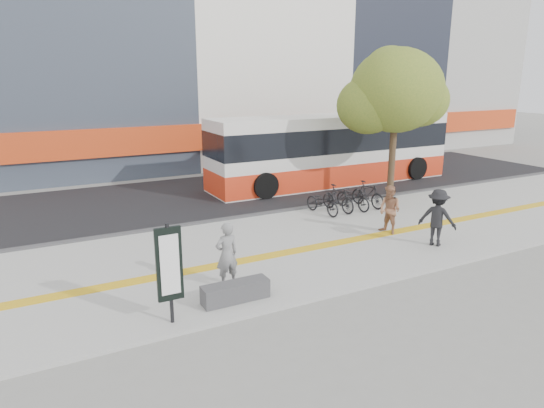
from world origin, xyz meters
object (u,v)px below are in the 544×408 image
bus (332,152)px  pedestrian_dark (437,218)px  seated_woman (227,255)px  pedestrian_tan (390,210)px  signboard (169,266)px  bench (236,292)px  street_tree (394,92)px

bus → pedestrian_dark: bus is taller
bus → seated_woman: (-9.25, -8.83, -0.71)m
pedestrian_tan → signboard: bearing=-82.5°
signboard → pedestrian_dark: signboard is taller
pedestrian_tan → pedestrian_dark: 1.66m
bench → pedestrian_dark: (7.03, 0.63, 0.66)m
bench → pedestrian_tan: bearing=18.7°
pedestrian_dark → bench: bearing=63.8°
signboard → bus: 14.87m
signboard → pedestrian_tan: (8.13, 2.52, -0.48)m
bench → pedestrian_dark: 7.09m
seated_woman → pedestrian_dark: (6.87, -0.24, 0.06)m
seated_woman → signboard: bearing=28.6°
signboard → street_tree: street_tree is taller
street_tree → seated_woman: street_tree is taller
bus → signboard: bearing=-137.7°
signboard → seated_woman: bearing=33.8°
bus → seated_woman: 12.80m
signboard → pedestrian_tan: bearing=17.2°
bench → seated_woman: (0.16, 0.87, 0.60)m
signboard → bus: (11.00, 10.01, 0.24)m
street_tree → seated_woman: size_ratio=3.84×
street_tree → pedestrian_tan: 6.18m
bus → pedestrian_tan: bus is taller
street_tree → bench: bearing=-148.4°
street_tree → pedestrian_tan: bearing=-130.5°
bench → pedestrian_dark: size_ratio=0.90×
bus → seated_woman: bearing=-136.3°
signboard → pedestrian_tan: size_ratio=1.37×
signboard → bench: bearing=10.8°
bus → pedestrian_dark: (-2.37, -9.07, -0.65)m
bench → street_tree: bearing=31.6°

